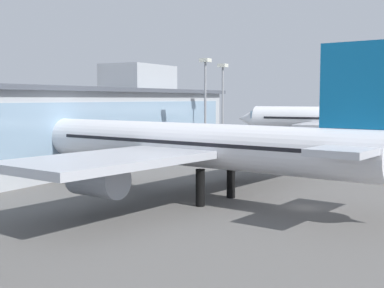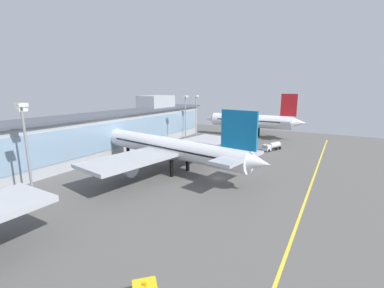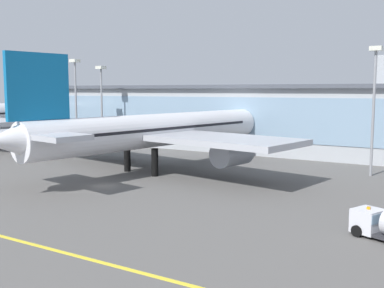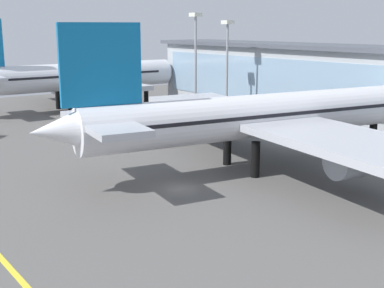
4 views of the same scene
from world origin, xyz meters
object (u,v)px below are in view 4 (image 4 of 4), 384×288
object	(u,v)px
airliner_near_left	(77,77)
airliner_near_right	(264,117)
apron_light_mast_west	(227,54)
apron_light_mast_far_east	(196,50)

from	to	relation	value
airliner_near_left	airliner_near_right	distance (m)	59.09
airliner_near_left	apron_light_mast_west	xyz separation A→B (m)	(30.27, 17.03, 5.78)
airliner_near_right	apron_light_mast_west	world-z (taller)	apron_light_mast_west
airliner_near_left	apron_light_mast_west	bearing A→B (deg)	-59.59
airliner_near_right	apron_light_mast_west	size ratio (longest dim) A/B	3.09
apron_light_mast_west	apron_light_mast_far_east	bearing A→B (deg)	-116.61
airliner_near_left	apron_light_mast_west	distance (m)	35.21
apron_light_mast_west	airliner_near_left	bearing A→B (deg)	-150.64
airliner_near_left	apron_light_mast_far_east	distance (m)	30.59
apron_light_mast_west	airliner_near_right	bearing A→B (deg)	-32.36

